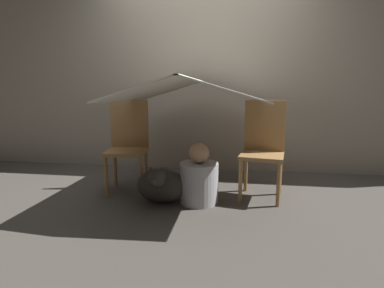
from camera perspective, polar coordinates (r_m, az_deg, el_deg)
name	(u,v)px	position (r m, az deg, el deg)	size (l,w,h in m)	color
ground_plane	(190,198)	(2.95, -0.34, -10.33)	(8.80, 8.80, 0.00)	#47423D
wall_back	(204,74)	(3.94, 2.37, 13.26)	(7.00, 0.05, 2.50)	gray
chair_left	(128,142)	(3.17, -12.08, 0.33)	(0.45, 0.45, 0.94)	olive
chair_right	(263,146)	(2.98, 13.37, -0.33)	(0.46, 0.46, 0.94)	olive
sheet_canopy	(192,89)	(2.88, 0.00, 10.36)	(1.35, 1.52, 0.21)	silver
person_front	(199,179)	(2.79, 1.34, -6.74)	(0.36, 0.36, 0.56)	#B2B2B7
dog	(161,185)	(2.79, -5.87, -7.74)	(0.48, 0.42, 0.39)	#332D28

